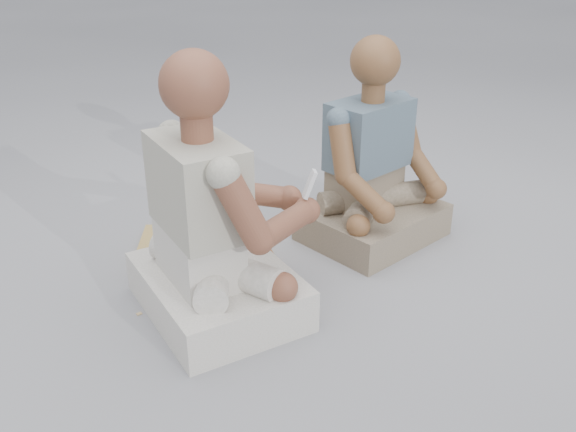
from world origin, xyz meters
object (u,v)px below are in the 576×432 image
object	(u,v)px
carved_panel	(203,246)
craftsman	(214,231)
tool_tray	(219,271)
companion	(373,175)

from	to	relation	value
carved_panel	craftsman	size ratio (longest dim) A/B	0.57
tool_tray	craftsman	xyz separation A→B (m)	(-0.05, -0.18, 0.28)
tool_tray	companion	world-z (taller)	companion
craftsman	companion	bearing A→B (deg)	103.04
companion	carved_panel	bearing A→B (deg)	-32.35
craftsman	tool_tray	bearing A→B (deg)	152.69
craftsman	companion	xyz separation A→B (m)	(0.81, 0.37, -0.03)
tool_tray	craftsman	world-z (taller)	craftsman
carved_panel	companion	world-z (taller)	companion
tool_tray	craftsman	size ratio (longest dim) A/B	0.48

